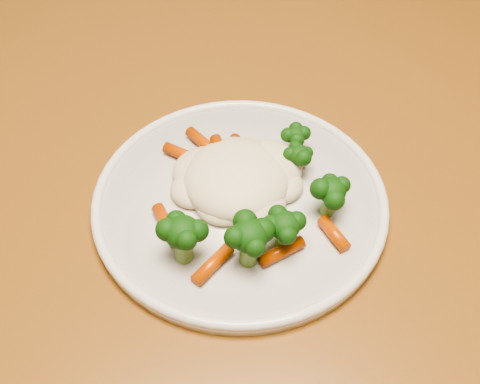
# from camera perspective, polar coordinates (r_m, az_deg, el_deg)

# --- Properties ---
(dining_table) EXTENTS (1.20, 0.82, 0.75)m
(dining_table) POSITION_cam_1_polar(r_m,az_deg,el_deg) (0.70, -3.96, -4.04)
(dining_table) COLOR brown
(dining_table) RESTS_ON ground
(plate) EXTENTS (0.28, 0.28, 0.01)m
(plate) POSITION_cam_1_polar(r_m,az_deg,el_deg) (0.58, 0.00, -0.93)
(plate) COLOR silver
(plate) RESTS_ON dining_table
(meal) EXTENTS (0.19, 0.20, 0.05)m
(meal) POSITION_cam_1_polar(r_m,az_deg,el_deg) (0.56, 0.48, 0.22)
(meal) COLOR beige
(meal) RESTS_ON plate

